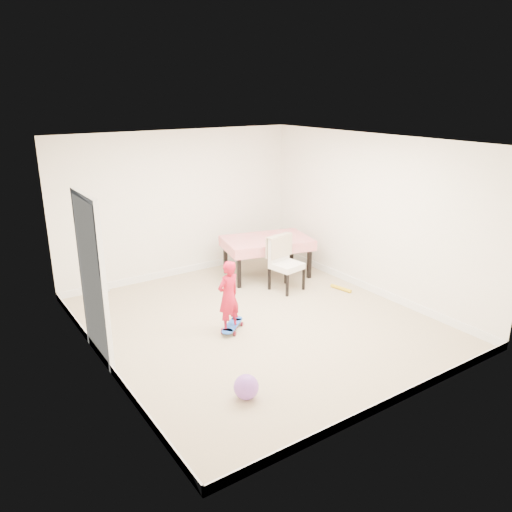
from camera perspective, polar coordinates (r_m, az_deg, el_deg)
ground at (r=7.37m, az=0.22°, el=-7.57°), size 5.00×5.00×0.00m
ceiling at (r=6.66m, az=0.25°, el=12.81°), size 4.50×5.00×0.04m
wall_back at (r=9.00m, az=-8.71°, el=5.81°), size 4.50×0.04×2.60m
wall_front at (r=5.16m, az=15.95°, el=-4.30°), size 4.50×0.04×2.60m
wall_left at (r=6.00m, az=-17.68°, el=-1.24°), size 0.04×5.00×2.60m
wall_right at (r=8.32m, az=13.09°, el=4.51°), size 0.04×5.00×2.60m
door at (r=6.37m, az=-18.16°, el=-2.80°), size 0.11×0.94×2.11m
baseboard_back at (r=9.35m, az=-8.37°, el=-1.61°), size 4.50×0.02×0.12m
baseboard_front at (r=5.73m, az=14.91°, el=-15.86°), size 4.50×0.02×0.12m
baseboard_left at (r=6.50m, az=-16.69°, el=-11.61°), size 0.02×5.00×0.12m
baseboard_right at (r=8.70m, az=12.55°, el=-3.43°), size 0.02×5.00×0.12m
dining_table at (r=9.05m, az=1.25°, el=-0.11°), size 1.70×1.29×0.71m
dining_chair at (r=8.38m, az=3.54°, el=-0.90°), size 0.60×0.67×0.93m
skateboard at (r=7.14m, az=-2.73°, el=-8.12°), size 0.58×0.53×0.09m
child at (r=6.90m, az=-3.17°, el=-4.86°), size 0.42×0.32×1.02m
balloon at (r=5.65m, az=-1.13°, el=-14.73°), size 0.28×0.28×0.28m
foam_toy at (r=8.62m, az=9.69°, el=-3.67°), size 0.14×0.40×0.06m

